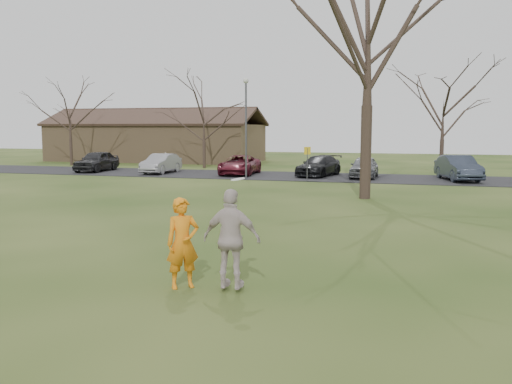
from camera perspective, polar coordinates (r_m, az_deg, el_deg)
ground at (r=10.98m, az=-5.90°, el=-10.22°), size 120.00×120.00×0.00m
parking_strip at (r=35.09m, az=9.57°, el=1.53°), size 62.00×6.50×0.04m
player_defender at (r=10.89m, az=-7.80°, el=-5.40°), size 0.80×0.76×1.83m
car_0 at (r=41.10m, az=-16.58°, el=3.19°), size 2.05×4.51×1.50m
car_1 at (r=38.35m, az=-10.06°, el=3.01°), size 1.48×4.13×1.36m
car_2 at (r=36.63m, az=-1.76°, el=2.90°), size 2.43×4.81×1.30m
car_3 at (r=35.77m, az=6.69°, el=2.78°), size 2.82×4.88×1.33m
car_4 at (r=35.00m, az=11.43°, el=2.63°), size 1.67×4.03×1.37m
car_5 at (r=34.81m, az=20.70°, el=2.42°), size 2.70×4.84×1.51m
catching_play at (r=10.51m, az=-2.60°, el=-5.00°), size 1.16×0.49×2.20m
building at (r=53.42m, az=-10.58°, el=5.36°), size 20.60×8.50×5.14m
lamp_post at (r=33.74m, az=-1.07°, el=8.13°), size 0.34×0.34×6.27m
sign_yellow at (r=32.33m, az=5.48°, el=3.69°), size 0.35×0.35×2.08m
big_tree at (r=25.09m, az=11.87°, el=15.38°), size 9.00×9.00×14.00m
small_tree_row at (r=39.79m, az=16.88°, el=7.54°), size 55.00×5.90×8.50m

